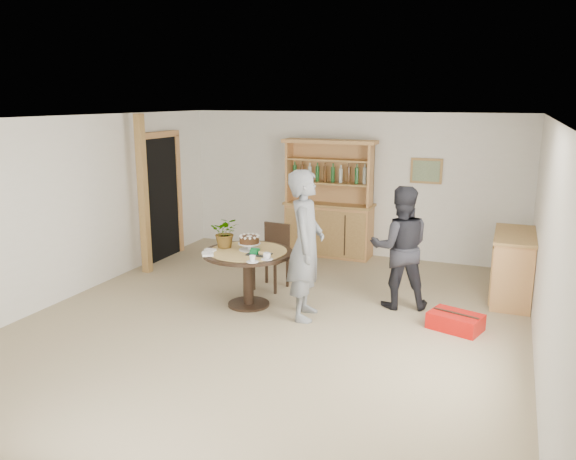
{
  "coord_description": "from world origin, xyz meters",
  "views": [
    {
      "loc": [
        2.61,
        -5.99,
        2.72
      ],
      "look_at": [
        -0.03,
        0.62,
        1.05
      ],
      "focal_mm": 35.0,
      "sensor_mm": 36.0,
      "label": 1
    }
  ],
  "objects_px": {
    "teen_boy": "(306,245)",
    "adult_person": "(400,247)",
    "dining_chair": "(273,252)",
    "red_suitcase": "(455,321)",
    "dining_table": "(248,262)",
    "hutch": "(329,217)",
    "sideboard": "(513,267)"
  },
  "relations": [
    {
      "from": "dining_table",
      "to": "dining_chair",
      "type": "bearing_deg",
      "value": 89.3
    },
    {
      "from": "hutch",
      "to": "dining_chair",
      "type": "distance_m",
      "value": 1.98
    },
    {
      "from": "sideboard",
      "to": "adult_person",
      "type": "bearing_deg",
      "value": -149.15
    },
    {
      "from": "dining_chair",
      "to": "teen_boy",
      "type": "xyz_separation_m",
      "value": [
        0.84,
        -0.93,
        0.41
      ]
    },
    {
      "from": "teen_boy",
      "to": "red_suitcase",
      "type": "xyz_separation_m",
      "value": [
        1.82,
        0.29,
        -0.84
      ]
    },
    {
      "from": "hutch",
      "to": "teen_boy",
      "type": "relative_size",
      "value": 1.08
    },
    {
      "from": "dining_chair",
      "to": "teen_boy",
      "type": "bearing_deg",
      "value": -40.55
    },
    {
      "from": "teen_boy",
      "to": "adult_person",
      "type": "relative_size",
      "value": 1.16
    },
    {
      "from": "dining_table",
      "to": "adult_person",
      "type": "height_order",
      "value": "adult_person"
    },
    {
      "from": "teen_boy",
      "to": "adult_person",
      "type": "height_order",
      "value": "teen_boy"
    },
    {
      "from": "sideboard",
      "to": "teen_boy",
      "type": "relative_size",
      "value": 0.67
    },
    {
      "from": "dining_chair",
      "to": "adult_person",
      "type": "xyz_separation_m",
      "value": [
        1.86,
        -0.12,
        0.28
      ]
    },
    {
      "from": "dining_chair",
      "to": "adult_person",
      "type": "height_order",
      "value": "adult_person"
    },
    {
      "from": "hutch",
      "to": "adult_person",
      "type": "distance_m",
      "value": 2.65
    },
    {
      "from": "adult_person",
      "to": "red_suitcase",
      "type": "relative_size",
      "value": 2.36
    },
    {
      "from": "dining_table",
      "to": "dining_chair",
      "type": "height_order",
      "value": "dining_chair"
    },
    {
      "from": "hutch",
      "to": "teen_boy",
      "type": "xyz_separation_m",
      "value": [
        0.61,
        -2.89,
        0.25
      ]
    },
    {
      "from": "dining_table",
      "to": "red_suitcase",
      "type": "bearing_deg",
      "value": 4.08
    },
    {
      "from": "sideboard",
      "to": "teen_boy",
      "type": "bearing_deg",
      "value": -145.77
    },
    {
      "from": "sideboard",
      "to": "dining_table",
      "type": "height_order",
      "value": "sideboard"
    },
    {
      "from": "hutch",
      "to": "teen_boy",
      "type": "distance_m",
      "value": 2.97
    },
    {
      "from": "adult_person",
      "to": "red_suitcase",
      "type": "bearing_deg",
      "value": 129.41
    },
    {
      "from": "hutch",
      "to": "adult_person",
      "type": "relative_size",
      "value": 1.25
    },
    {
      "from": "dining_chair",
      "to": "teen_boy",
      "type": "distance_m",
      "value": 1.32
    },
    {
      "from": "hutch",
      "to": "dining_table",
      "type": "distance_m",
      "value": 2.8
    },
    {
      "from": "hutch",
      "to": "teen_boy",
      "type": "height_order",
      "value": "hutch"
    },
    {
      "from": "sideboard",
      "to": "dining_chair",
      "type": "distance_m",
      "value": 3.34
    },
    {
      "from": "sideboard",
      "to": "adult_person",
      "type": "height_order",
      "value": "adult_person"
    },
    {
      "from": "hutch",
      "to": "red_suitcase",
      "type": "distance_m",
      "value": 3.61
    },
    {
      "from": "sideboard",
      "to": "teen_boy",
      "type": "height_order",
      "value": "teen_boy"
    },
    {
      "from": "sideboard",
      "to": "dining_chair",
      "type": "height_order",
      "value": "dining_chair"
    },
    {
      "from": "dining_chair",
      "to": "adult_person",
      "type": "relative_size",
      "value": 0.58
    }
  ]
}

